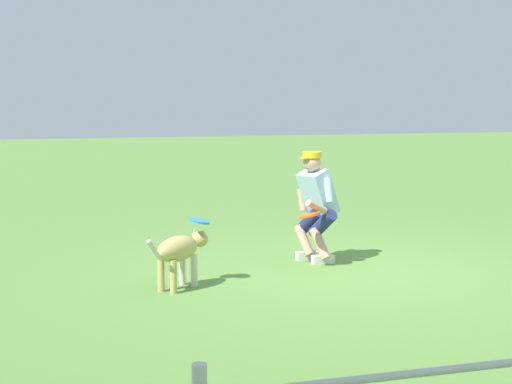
# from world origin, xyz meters

# --- Properties ---
(ground_plane) EXTENTS (60.00, 60.00, 0.00)m
(ground_plane) POSITION_xyz_m (0.00, 0.00, 0.00)
(ground_plane) COLOR #5D8B3E
(person) EXTENTS (0.53, 0.69, 1.29)m
(person) POSITION_xyz_m (0.25, -0.73, 0.70)
(person) COLOR silver
(person) RESTS_ON ground_plane
(dog) EXTENTS (0.79, 0.71, 0.57)m
(dog) POSITION_xyz_m (2.01, 0.08, 0.39)
(dog) COLOR tan
(dog) RESTS_ON ground_plane
(frisbee_flying) EXTENTS (0.27, 0.27, 0.08)m
(frisbee_flying) POSITION_xyz_m (1.79, -0.05, 0.65)
(frisbee_flying) COLOR #2A8AEC
(frisbee_held) EXTENTS (0.34, 0.34, 0.09)m
(frisbee_held) POSITION_xyz_m (0.44, -0.40, 0.61)
(frisbee_held) COLOR #F75516
(frisbee_held) RESTS_ON person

